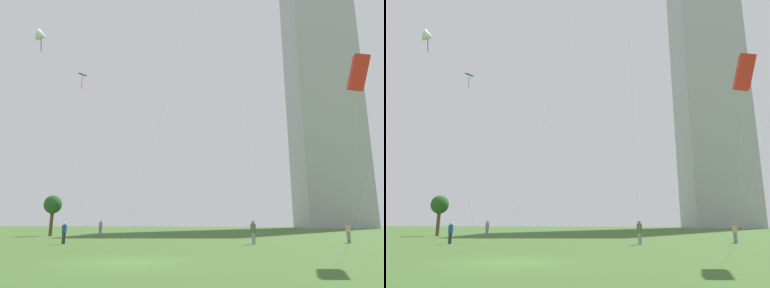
% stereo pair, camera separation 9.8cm
% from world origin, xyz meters
% --- Properties ---
extents(ground, '(280.00, 280.00, 0.00)m').
position_xyz_m(ground, '(0.00, 0.00, 0.00)').
color(ground, '#3D6028').
extents(person_standing_0, '(0.37, 0.37, 1.65)m').
position_xyz_m(person_standing_0, '(12.62, 17.08, 0.95)').
color(person_standing_0, gray).
rests_on(person_standing_0, ground).
extents(person_standing_1, '(0.42, 0.42, 1.88)m').
position_xyz_m(person_standing_1, '(-12.92, 23.82, 1.09)').
color(person_standing_1, gray).
rests_on(person_standing_1, ground).
extents(person_standing_2, '(0.40, 0.40, 1.80)m').
position_xyz_m(person_standing_2, '(4.95, 13.38, 1.04)').
color(person_standing_2, gray).
rests_on(person_standing_2, ground).
extents(person_standing_3, '(0.37, 0.37, 1.68)m').
position_xyz_m(person_standing_3, '(-9.72, 10.99, 0.97)').
color(person_standing_3, '#2D2D33').
rests_on(person_standing_3, ground).
extents(kite_flying_0, '(4.79, 8.09, 23.60)m').
position_xyz_m(kite_flying_0, '(-18.55, 17.52, 22.78)').
color(kite_flying_0, silver).
rests_on(kite_flying_0, ground).
extents(kite_flying_2, '(1.84, 12.23, 11.17)m').
position_xyz_m(kite_flying_2, '(11.49, 5.46, 10.02)').
color(kite_flying_2, silver).
rests_on(kite_flying_2, ground).
extents(kite_flying_3, '(10.13, 0.97, 22.89)m').
position_xyz_m(kite_flying_3, '(-18.95, 27.85, 22.11)').
color(kite_flying_3, silver).
rests_on(kite_flying_3, ground).
extents(park_tree_0, '(2.21, 2.21, 5.09)m').
position_xyz_m(park_tree_0, '(-20.73, 25.90, 3.81)').
color(park_tree_0, brown).
rests_on(park_tree_0, ground).
extents(distant_highrise_0, '(23.21, 21.39, 99.38)m').
position_xyz_m(distant_highrise_0, '(27.03, 103.46, 49.69)').
color(distant_highrise_0, '#A8A8AD').
rests_on(distant_highrise_0, ground).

